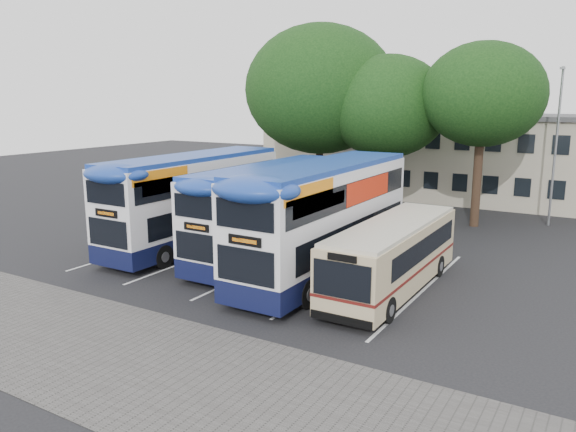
# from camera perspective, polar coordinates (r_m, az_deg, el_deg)

# --- Properties ---
(ground) EXTENTS (120.00, 120.00, 0.00)m
(ground) POSITION_cam_1_polar(r_m,az_deg,el_deg) (19.52, -0.36, -10.17)
(ground) COLOR black
(ground) RESTS_ON ground
(paving_strip) EXTENTS (40.00, 6.00, 0.01)m
(paving_strip) POSITION_cam_1_polar(r_m,az_deg,el_deg) (17.12, -15.38, -13.90)
(paving_strip) COLOR #595654
(paving_strip) RESTS_ON ground
(bay_lines) EXTENTS (14.12, 11.00, 0.01)m
(bay_lines) POSITION_cam_1_polar(r_m,az_deg,el_deg) (25.40, -1.73, -4.88)
(bay_lines) COLOR silver
(bay_lines) RESTS_ON ground
(depot_building) EXTENTS (32.40, 8.40, 6.20)m
(depot_building) POSITION_cam_1_polar(r_m,az_deg,el_deg) (43.67, 18.46, 5.79)
(depot_building) COLOR #B6A892
(depot_building) RESTS_ON ground
(lamp_post) EXTENTS (0.25, 1.05, 9.06)m
(lamp_post) POSITION_cam_1_polar(r_m,az_deg,el_deg) (35.66, 25.61, 7.12)
(lamp_post) COLOR gray
(lamp_post) RESTS_ON ground
(tree_left) EXTENTS (9.90, 9.90, 12.10)m
(tree_left) POSITION_cam_1_polar(r_m,az_deg,el_deg) (37.78, 3.29, 12.71)
(tree_left) COLOR black
(tree_left) RESTS_ON ground
(tree_mid) EXTENTS (7.41, 7.41, 9.98)m
(tree_mid) POSITION_cam_1_polar(r_m,az_deg,el_deg) (35.72, 10.08, 10.89)
(tree_mid) COLOR black
(tree_mid) RESTS_ON ground
(tree_right) EXTENTS (6.85, 6.85, 10.45)m
(tree_right) POSITION_cam_1_polar(r_m,az_deg,el_deg) (33.79, 19.19, 11.55)
(tree_right) COLOR black
(tree_right) RESTS_ON ground
(bus_dd_left) EXTENTS (2.69, 11.08, 4.62)m
(bus_dd_left) POSITION_cam_1_polar(r_m,az_deg,el_deg) (28.24, -9.45, 1.97)
(bus_dd_left) COLOR #0F1439
(bus_dd_left) RESTS_ON ground
(bus_dd_mid) EXTENTS (2.53, 10.44, 4.35)m
(bus_dd_mid) POSITION_cam_1_polar(r_m,az_deg,el_deg) (25.78, -1.74, 0.85)
(bus_dd_mid) COLOR #0F1439
(bus_dd_mid) RESTS_ON ground
(bus_dd_right) EXTENTS (2.76, 11.40, 4.75)m
(bus_dd_right) POSITION_cam_1_polar(r_m,az_deg,el_deg) (23.28, 3.78, 0.18)
(bus_dd_right) COLOR #0F1439
(bus_dd_right) RESTS_ON ground
(bus_single) EXTENTS (2.31, 9.09, 2.71)m
(bus_single) POSITION_cam_1_polar(r_m,az_deg,el_deg) (21.96, 10.68, -3.63)
(bus_single) COLOR #CAB386
(bus_single) RESTS_ON ground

